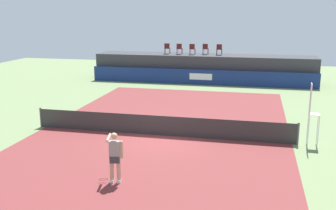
% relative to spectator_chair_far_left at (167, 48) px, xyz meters
% --- Properties ---
extents(ground_plane, '(48.00, 48.00, 0.00)m').
position_rel_spectator_chair_far_left_xyz_m(ground_plane, '(3.11, -12.19, -2.69)').
color(ground_plane, '#6B7F51').
extents(court_inner, '(12.00, 22.00, 0.00)m').
position_rel_spectator_chair_far_left_xyz_m(court_inner, '(3.11, -15.19, -2.69)').
color(court_inner, maroon).
rests_on(court_inner, ground).
extents(sponsor_wall, '(18.00, 0.22, 1.20)m').
position_rel_spectator_chair_far_left_xyz_m(sponsor_wall, '(3.11, -1.69, -2.09)').
color(sponsor_wall, navy).
rests_on(sponsor_wall, ground).
extents(spectator_platform, '(18.00, 2.80, 2.20)m').
position_rel_spectator_chair_far_left_xyz_m(spectator_platform, '(3.11, 0.11, -1.59)').
color(spectator_platform, '#38383D').
rests_on(spectator_platform, ground).
extents(spectator_chair_far_left, '(0.46, 0.46, 0.89)m').
position_rel_spectator_chair_far_left_xyz_m(spectator_chair_far_left, '(0.00, 0.00, 0.00)').
color(spectator_chair_far_left, '#561919').
rests_on(spectator_chair_far_left, spectator_platform).
extents(spectator_chair_left, '(0.46, 0.46, 0.89)m').
position_rel_spectator_chair_far_left_xyz_m(spectator_chair_left, '(1.06, -0.07, 0.00)').
color(spectator_chair_left, '#561919').
rests_on(spectator_chair_left, spectator_platform).
extents(spectator_chair_center, '(0.47, 0.47, 0.89)m').
position_rel_spectator_chair_far_left_xyz_m(spectator_chair_center, '(2.15, -0.06, 0.00)').
color(spectator_chair_center, '#561919').
rests_on(spectator_chair_center, spectator_platform).
extents(spectator_chair_right, '(0.48, 0.48, 0.89)m').
position_rel_spectator_chair_far_left_xyz_m(spectator_chair_right, '(3.20, 0.29, 0.00)').
color(spectator_chair_right, '#561919').
rests_on(spectator_chair_right, spectator_platform).
extents(spectator_chair_far_right, '(0.44, 0.44, 0.89)m').
position_rel_spectator_chair_far_left_xyz_m(spectator_chair_far_right, '(4.35, 0.12, 0.00)').
color(spectator_chair_far_right, '#561919').
rests_on(spectator_chair_far_right, spectator_platform).
extents(umpire_chair, '(0.45, 0.45, 2.76)m').
position_rel_spectator_chair_far_left_xyz_m(umpire_chair, '(9.80, -15.18, -1.11)').
color(umpire_chair, white).
rests_on(umpire_chair, ground).
extents(tennis_net, '(12.40, 0.02, 0.95)m').
position_rel_spectator_chair_far_left_xyz_m(tennis_net, '(3.11, -15.19, -2.22)').
color(tennis_net, '#2D2D2D').
rests_on(tennis_net, ground).
extents(net_post_near, '(0.10, 0.10, 1.00)m').
position_rel_spectator_chair_far_left_xyz_m(net_post_near, '(-3.09, -15.19, -2.19)').
color(net_post_near, '#4C4C51').
rests_on(net_post_near, ground).
extents(net_post_far, '(0.10, 0.10, 1.00)m').
position_rel_spectator_chair_far_left_xyz_m(net_post_far, '(9.31, -15.19, -2.19)').
color(net_post_far, '#4C4C51').
rests_on(net_post_far, ground).
extents(tennis_player, '(0.85, 1.12, 1.77)m').
position_rel_spectator_chair_far_left_xyz_m(tennis_player, '(2.84, -20.60, -1.73)').
color(tennis_player, white).
rests_on(tennis_player, court_inner).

